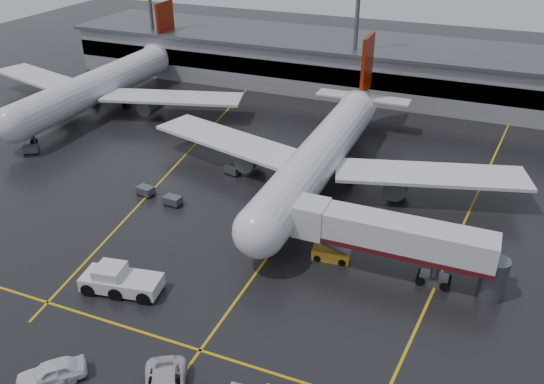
% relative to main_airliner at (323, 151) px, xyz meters
% --- Properties ---
extents(ground, '(220.00, 220.00, 0.00)m').
position_rel_main_airliner_xyz_m(ground, '(0.00, -9.70, -4.21)').
color(ground, black).
rests_on(ground, ground).
extents(apron_line_centre, '(0.25, 90.00, 0.02)m').
position_rel_main_airliner_xyz_m(apron_line_centre, '(0.00, -9.70, -4.20)').
color(apron_line_centre, gold).
rests_on(apron_line_centre, ground).
extents(apron_line_stop, '(60.00, 0.25, 0.02)m').
position_rel_main_airliner_xyz_m(apron_line_stop, '(0.00, -31.70, -4.20)').
color(apron_line_stop, gold).
rests_on(apron_line_stop, ground).
extents(apron_line_left, '(9.99, 69.35, 0.02)m').
position_rel_main_airliner_xyz_m(apron_line_left, '(-20.00, 0.30, -4.20)').
color(apron_line_left, gold).
rests_on(apron_line_left, ground).
extents(apron_line_right, '(7.57, 69.64, 0.02)m').
position_rel_main_airliner_xyz_m(apron_line_right, '(18.00, 0.30, -4.20)').
color(apron_line_right, gold).
rests_on(apron_line_right, ground).
extents(terminal, '(122.00, 19.00, 8.60)m').
position_rel_main_airliner_xyz_m(terminal, '(0.00, 38.23, 0.11)').
color(terminal, gray).
rests_on(terminal, ground).
extents(light_mast_mid, '(3.00, 1.20, 25.45)m').
position_rel_main_airliner_xyz_m(light_mast_mid, '(-5.00, 32.30, 10.27)').
color(light_mast_mid, '#595B60').
rests_on(light_mast_mid, ground).
extents(main_airliner, '(48.80, 45.60, 14.10)m').
position_rel_main_airliner_xyz_m(main_airliner, '(0.00, 0.00, 0.00)').
color(main_airliner, silver).
rests_on(main_airliner, ground).
extents(second_airliner, '(48.80, 45.60, 14.10)m').
position_rel_main_airliner_xyz_m(second_airliner, '(-42.00, 12.00, 0.00)').
color(second_airliner, silver).
rests_on(second_airliner, ground).
extents(jet_bridge, '(19.90, 3.40, 6.05)m').
position_rel_main_airliner_xyz_m(jet_bridge, '(11.87, -15.70, -0.28)').
color(jet_bridge, silver).
rests_on(jet_bridge, ground).
extents(pushback_tractor, '(7.67, 4.22, 2.60)m').
position_rel_main_airliner_xyz_m(pushback_tractor, '(-10.49, -27.69, -3.17)').
color(pushback_tractor, silver).
rests_on(pushback_tractor, ground).
extents(belt_loader, '(3.87, 2.09, 2.36)m').
position_rel_main_airliner_xyz_m(belt_loader, '(5.98, -15.62, -3.63)').
color(belt_loader, gold).
rests_on(belt_loader, ground).
extents(service_van_d, '(5.01, 4.99, 1.72)m').
position_rel_main_airliner_xyz_m(service_van_d, '(-8.73, -38.69, -3.35)').
color(service_van_d, white).
rests_on(service_van_d, ground).
extents(baggage_cart_a, '(2.09, 1.45, 1.12)m').
position_rel_main_airliner_xyz_m(baggage_cart_a, '(-14.31, -12.22, -3.58)').
color(baggage_cart_a, '#595B60').
rests_on(baggage_cart_a, ground).
extents(baggage_cart_b, '(2.19, 1.62, 1.12)m').
position_rel_main_airliner_xyz_m(baggage_cart_b, '(-18.60, -11.38, -3.58)').
color(baggage_cart_b, '#595B60').
rests_on(baggage_cart_b, ground).
extents(baggage_cart_c, '(2.24, 1.72, 1.12)m').
position_rel_main_airliner_xyz_m(baggage_cart_c, '(-11.37, -2.32, -3.58)').
color(baggage_cart_c, '#595B60').
rests_on(baggage_cart_c, ground).
extents(baggage_cart_d, '(2.34, 1.95, 1.12)m').
position_rel_main_airliner_xyz_m(baggage_cart_d, '(-47.28, -1.11, -3.58)').
color(baggage_cart_d, '#595B60').
rests_on(baggage_cart_d, ground).
extents(baggage_cart_e, '(2.39, 2.17, 1.12)m').
position_rel_main_airliner_xyz_m(baggage_cart_e, '(-40.12, -7.22, -3.58)').
color(baggage_cart_e, '#595B60').
rests_on(baggage_cart_e, ground).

